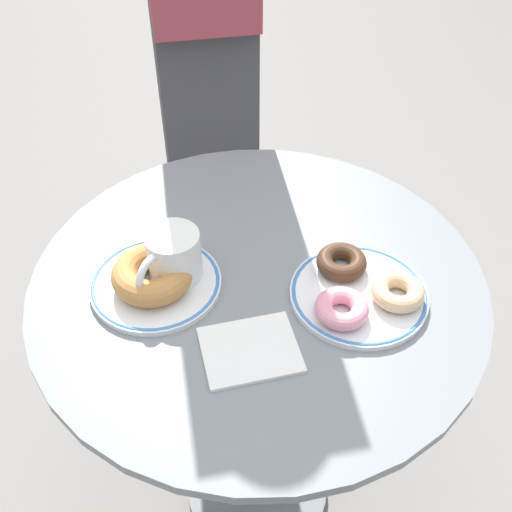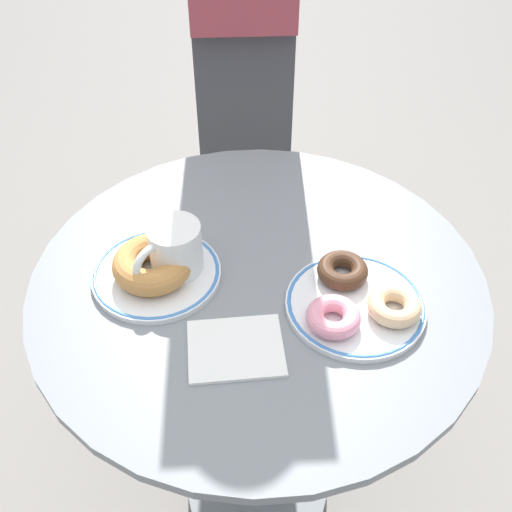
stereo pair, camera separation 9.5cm
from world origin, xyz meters
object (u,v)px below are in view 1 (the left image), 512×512
paper_napkin (248,350)px  coffee_mug (173,259)px  donut_glazed (398,292)px  donut_pink_frosted (342,308)px  person_figure (200,34)px  donut_chocolate (342,262)px  cafe_table (258,353)px  plate_left (156,283)px  donut_old_fashioned (152,274)px  plate_right (359,294)px

paper_napkin → coffee_mug: 0.19m
donut_glazed → paper_napkin: 0.25m
donut_pink_frosted → person_figure: person_figure is taller
donut_chocolate → cafe_table: bearing=-172.4°
cafe_table → paper_napkin: (-0.00, -0.15, 0.21)m
paper_napkin → donut_glazed: bearing=26.7°
plate_left → cafe_table: bearing=12.1°
paper_napkin → cafe_table: bearing=88.9°
donut_pink_frosted → donut_chocolate: bearing=88.7°
paper_napkin → coffee_mug: coffee_mug is taller
cafe_table → donut_glazed: donut_glazed is taller
donut_old_fashioned → donut_pink_frosted: 0.29m
paper_napkin → coffee_mug: (-0.13, 0.13, 0.04)m
plate_left → coffee_mug: bearing=30.7°
plate_right → donut_pink_frosted: 0.06m
donut_pink_frosted → donut_glazed: bearing=25.4°
donut_glazed → paper_napkin: size_ratio=0.59×
plate_left → person_figure: size_ratio=0.12×
plate_right → donut_chocolate: (-0.03, 0.05, 0.02)m
donut_old_fashioned → paper_napkin: (0.16, -0.11, -0.03)m
donut_pink_frosted → coffee_mug: bearing=166.3°
donut_pink_frosted → coffee_mug: coffee_mug is taller
coffee_mug → person_figure: size_ratio=0.07×
plate_right → paper_napkin: bearing=-143.9°
plate_right → donut_pink_frosted: (-0.03, -0.05, 0.02)m
cafe_table → paper_napkin: 0.26m
plate_left → coffee_mug: 0.05m
donut_old_fashioned → plate_right: bearing=1.4°
cafe_table → donut_pink_frosted: bearing=-32.0°
paper_napkin → person_figure: person_figure is taller
plate_left → donut_chocolate: donut_chocolate is taller
cafe_table → donut_chocolate: bearing=7.6°
donut_glazed → plate_left: bearing=179.0°
donut_chocolate → person_figure: (-0.32, 0.67, 0.07)m
plate_left → donut_old_fashioned: size_ratio=1.64×
coffee_mug → donut_pink_frosted: bearing=-13.7°
cafe_table → coffee_mug: (-0.13, -0.02, 0.25)m
donut_glazed → person_figure: 0.84m
donut_glazed → paper_napkin: bearing=-153.3°
donut_old_fashioned → donut_chocolate: size_ratio=1.57×
donut_pink_frosted → donut_old_fashioned: bearing=172.0°
plate_right → person_figure: bearing=115.8°
donut_chocolate → person_figure: size_ratio=0.05×
cafe_table → donut_chocolate: size_ratio=9.24×
donut_chocolate → donut_pink_frosted: 0.10m
cafe_table → donut_chocolate: donut_chocolate is taller
plate_left → donut_chocolate: 0.30m
donut_old_fashioned → person_figure: (-0.03, 0.73, 0.07)m
plate_left → person_figure: (-0.03, 0.72, 0.09)m
donut_old_fashioned → coffee_mug: (0.03, 0.02, 0.01)m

